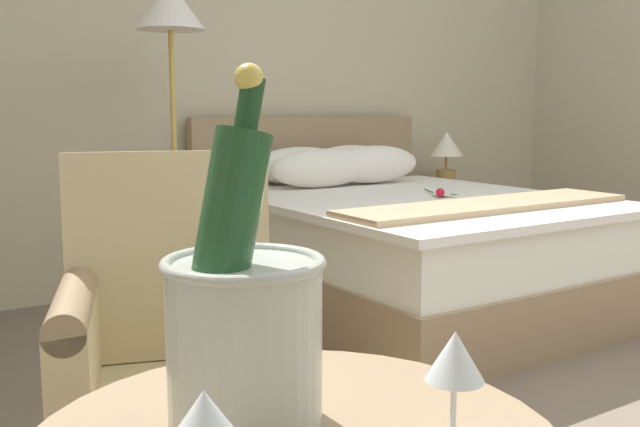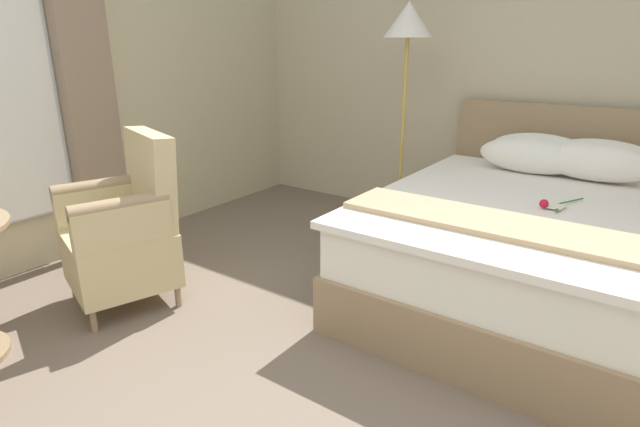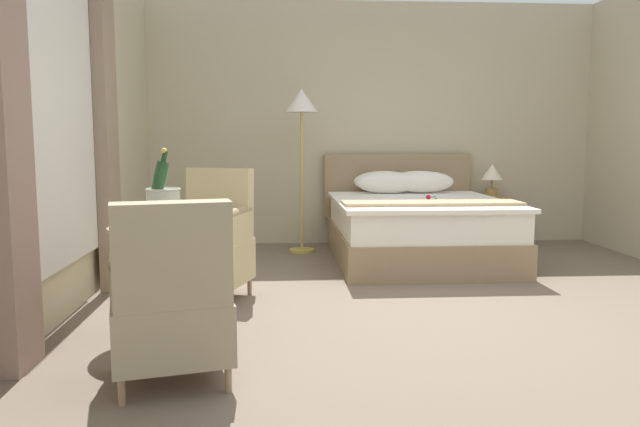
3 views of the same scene
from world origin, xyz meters
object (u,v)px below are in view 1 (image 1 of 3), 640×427
wine_glass_near_bucket (204,425)px  champagne_bucket (243,319)px  nightstand (444,223)px  bed (401,243)px  floor_lamp_brass (171,32)px  wine_glass_near_edge (455,362)px  armchair_by_window (176,380)px  bedside_lamp (446,151)px

wine_glass_near_bucket → champagne_bucket: bearing=54.2°
wine_glass_near_bucket → nightstand: bearing=44.3°
bed → champagne_bucket: champagne_bucket is taller
bed → floor_lamp_brass: (-1.15, 0.51, 1.15)m
floor_lamp_brass → nightstand: bearing=7.6°
wine_glass_near_edge → armchair_by_window: (0.01, 1.00, -0.36)m
bed → floor_lamp_brass: size_ratio=1.22×
nightstand → wine_glass_near_edge: size_ratio=3.62×
bed → floor_lamp_brass: floor_lamp_brass is taller
champagne_bucket → wine_glass_near_edge: (0.20, -0.20, -0.04)m
nightstand → bedside_lamp: bearing=-180.0°
champagne_bucket → wine_glass_near_bucket: 0.25m
bed → wine_glass_near_bucket: 3.38m
champagne_bucket → armchair_by_window: size_ratio=0.48×
bed → nightstand: bed is taller
bed → armchair_by_window: size_ratio=2.14×
nightstand → armchair_by_window: size_ratio=0.54×
nightstand → bedside_lamp: (-0.00, -0.00, 0.54)m
bedside_lamp → champagne_bucket: 4.43m
bed → wine_glass_near_edge: size_ratio=14.43×
floor_lamp_brass → wine_glass_near_bucket: size_ratio=11.98×
bed → bedside_lamp: 1.41m
bedside_lamp → armchair_by_window: size_ratio=0.40×
champagne_bucket → armchair_by_window: (0.21, 0.81, -0.40)m
wine_glass_near_bucket → armchair_by_window: armchair_by_window is taller
wine_glass_near_edge → floor_lamp_brass: bearing=75.1°
bedside_lamp → wine_glass_near_bucket: bearing=-135.7°
bedside_lamp → floor_lamp_brass: bearing=-172.4°
bed → armchair_by_window: (-1.92, -1.46, 0.08)m
bedside_lamp → armchair_by_window: (-2.99, -2.26, -0.37)m
armchair_by_window → bedside_lamp: bearing=37.1°
nightstand → bedside_lamp: 0.54m
floor_lamp_brass → wine_glass_near_edge: (-0.79, -2.97, -0.71)m
bed → armchair_by_window: bed is taller
bedside_lamp → armchair_by_window: bearing=-142.9°
bed → nightstand: bearing=36.9°
floor_lamp_brass → wine_glass_near_bucket: 3.25m
bedside_lamp → floor_lamp_brass: floor_lamp_brass is taller
bedside_lamp → champagne_bucket: champagne_bucket is taller
armchair_by_window → champagne_bucket: bearing=-104.6°
bed → nightstand: size_ratio=3.99×
bed → champagne_bucket: (-2.13, -2.26, 0.48)m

